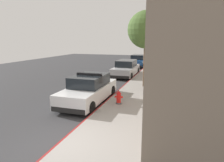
# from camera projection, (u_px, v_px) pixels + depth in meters

# --- Properties ---
(ground_plane) EXTENTS (32.74, 60.00, 0.20)m
(ground_plane) POSITION_uv_depth(u_px,v_px,m) (76.00, 82.00, 17.33)
(ground_plane) COLOR #353538
(sidewalk_pavement) EXTENTS (2.79, 60.00, 0.16)m
(sidewalk_pavement) POSITION_uv_depth(u_px,v_px,m) (145.00, 85.00, 15.53)
(sidewalk_pavement) COLOR gray
(sidewalk_pavement) RESTS_ON ground
(curb_painted_edge) EXTENTS (0.08, 60.00, 0.16)m
(curb_painted_edge) POSITION_uv_depth(u_px,v_px,m) (127.00, 83.00, 15.95)
(curb_painted_edge) COLOR maroon
(curb_painted_edge) RESTS_ON ground
(storefront_building) EXTENTS (7.82, 22.58, 6.78)m
(storefront_building) POSITION_uv_depth(u_px,v_px,m) (222.00, 42.00, 14.02)
(storefront_building) COLOR gray
(storefront_building) RESTS_ON ground
(police_cruiser) EXTENTS (1.94, 4.84, 1.68)m
(police_cruiser) POSITION_uv_depth(u_px,v_px,m) (89.00, 89.00, 11.34)
(police_cruiser) COLOR white
(police_cruiser) RESTS_ON ground
(parked_car_silver_ahead) EXTENTS (1.94, 4.84, 1.56)m
(parked_car_silver_ahead) POSITION_uv_depth(u_px,v_px,m) (126.00, 69.00, 19.49)
(parked_car_silver_ahead) COLOR #B2B5BA
(parked_car_silver_ahead) RESTS_ON ground
(parked_car_dark_far) EXTENTS (1.94, 4.84, 1.56)m
(parked_car_dark_far) POSITION_uv_depth(u_px,v_px,m) (138.00, 61.00, 26.52)
(parked_car_dark_far) COLOR navy
(parked_car_dark_far) RESTS_ON ground
(fire_hydrant) EXTENTS (0.44, 0.40, 0.76)m
(fire_hydrant) POSITION_uv_depth(u_px,v_px,m) (119.00, 97.00, 10.63)
(fire_hydrant) COLOR #4C4C51
(fire_hydrant) RESTS_ON sidewalk_pavement
(street_tree) EXTENTS (2.64, 2.64, 5.38)m
(street_tree) POSITION_uv_depth(u_px,v_px,m) (146.00, 30.00, 13.89)
(street_tree) COLOR brown
(street_tree) RESTS_ON sidewalk_pavement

